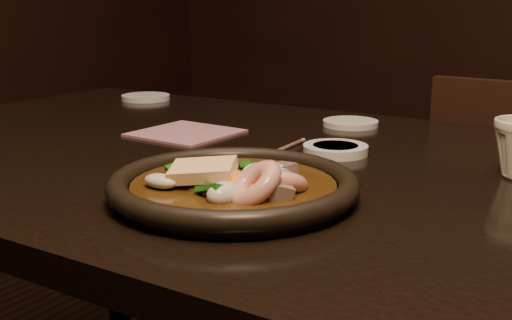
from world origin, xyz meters
The scene contains 8 objects.
table centered at (0.00, 0.00, 0.67)m, with size 1.60×0.90×0.75m.
plate centered at (0.08, -0.21, 0.77)m, with size 0.31×0.31×0.03m.
stirfry centered at (0.09, -0.21, 0.77)m, with size 0.20×0.17×0.07m.
soy_dish centered at (0.08, 0.08, 0.76)m, with size 0.10×0.10×0.01m, color white.
saucer_left centered at (-0.56, 0.34, 0.76)m, with size 0.12×0.12×0.01m, color white.
saucer_right centered at (0.00, 0.31, 0.76)m, with size 0.11×0.11×0.01m, color white.
chopsticks centered at (0.00, 0.01, 0.75)m, with size 0.02×0.24×0.01m.
napkin centered at (-0.22, 0.07, 0.75)m, with size 0.17×0.17×0.00m, color #A66673.
Camera 1 is at (0.51, -0.84, 0.99)m, focal length 45.00 mm.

